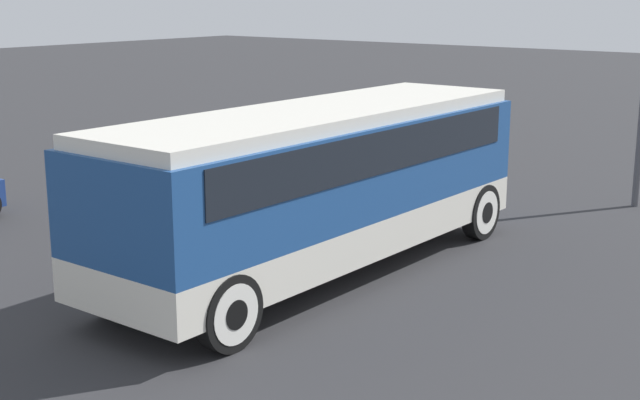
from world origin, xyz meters
TOP-DOWN VIEW (x-y plane):
  - ground_plane at (0.00, 0.00)m, footprint 120.00×120.00m
  - tour_bus at (0.10, 0.00)m, footprint 9.24×2.68m
  - parked_car_near at (3.50, 4.78)m, footprint 4.66×1.91m

SIDE VIEW (x-z plane):
  - ground_plane at x=0.00m, z-range 0.00..0.00m
  - parked_car_near at x=3.50m, z-range 0.00..1.29m
  - tour_bus at x=0.10m, z-range 0.31..3.23m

